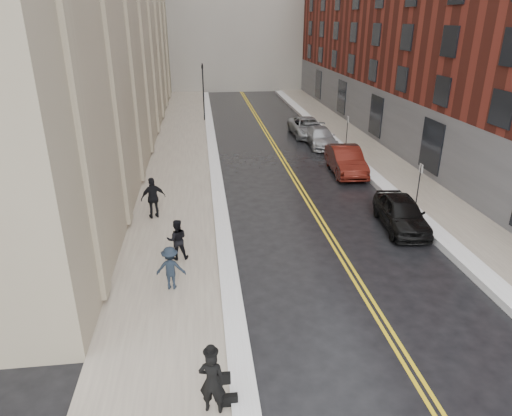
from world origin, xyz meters
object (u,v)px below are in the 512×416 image
object	(u,v)px
car_black	(401,213)
car_silver_near	(321,137)
pedestrian_c	(153,198)
pedestrian_b	(171,268)
pedestrian_a	(177,240)
pedestrian_main	(212,382)
car_silver_far	(307,127)
car_maroon	(346,160)

from	to	relation	value
car_black	car_silver_near	size ratio (longest dim) A/B	0.93
car_silver_near	pedestrian_c	size ratio (longest dim) A/B	2.35
car_black	pedestrian_c	world-z (taller)	pedestrian_c
car_black	pedestrian_b	bearing A→B (deg)	-152.21
car_silver_near	pedestrian_a	distance (m)	19.41
pedestrian_main	pedestrian_a	distance (m)	7.85
pedestrian_a	pedestrian_c	world-z (taller)	pedestrian_c
car_silver_far	pedestrian_a	xyz separation A→B (m)	(-9.74, -19.84, 0.25)
car_silver_near	car_silver_far	distance (m)	3.23
pedestrian_a	car_maroon	bearing A→B (deg)	-138.54
car_silver_far	pedestrian_main	world-z (taller)	pedestrian_main
pedestrian_b	pedestrian_c	distance (m)	6.45
pedestrian_main	pedestrian_b	size ratio (longest dim) A/B	1.11
pedestrian_a	pedestrian_main	bearing A→B (deg)	94.14
car_maroon	pedestrian_c	size ratio (longest dim) A/B	2.50
pedestrian_b	pedestrian_a	bearing A→B (deg)	-87.87
pedestrian_main	car_silver_near	bearing A→B (deg)	-96.20
pedestrian_a	car_black	bearing A→B (deg)	-172.86
pedestrian_b	pedestrian_c	bearing A→B (deg)	-74.06
car_maroon	pedestrian_a	size ratio (longest dim) A/B	3.00
pedestrian_main	pedestrian_c	bearing A→B (deg)	-64.96
car_silver_near	car_black	bearing A→B (deg)	-88.35
car_silver_far	pedestrian_main	size ratio (longest dim) A/B	2.96
car_maroon	pedestrian_main	world-z (taller)	pedestrian_main
car_silver_far	pedestrian_a	bearing A→B (deg)	-117.11
pedestrian_c	pedestrian_main	bearing A→B (deg)	81.74
pedestrian_a	pedestrian_c	xyz separation A→B (m)	(-1.25, 4.22, 0.17)
car_black	car_silver_near	bearing A→B (deg)	95.89
pedestrian_a	pedestrian_b	xyz separation A→B (m)	(-0.15, -2.13, -0.03)
car_black	car_silver_far	distance (m)	17.86
car_maroon	pedestrian_a	world-z (taller)	pedestrian_a
car_silver_near	pedestrian_b	distance (m)	21.33
pedestrian_a	pedestrian_b	world-z (taller)	pedestrian_a
car_black	pedestrian_b	world-z (taller)	pedestrian_b
car_silver_near	car_silver_far	world-z (taller)	car_silver_far
car_maroon	pedestrian_b	world-z (taller)	pedestrian_b
car_silver_near	pedestrian_c	world-z (taller)	pedestrian_c
car_silver_far	pedestrian_a	distance (m)	22.10
car_maroon	pedestrian_main	distance (m)	19.94
car_black	car_maroon	bearing A→B (deg)	96.53
car_silver_far	pedestrian_c	xyz separation A→B (m)	(-10.99, -15.62, 0.42)
car_silver_far	pedestrian_b	distance (m)	24.09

